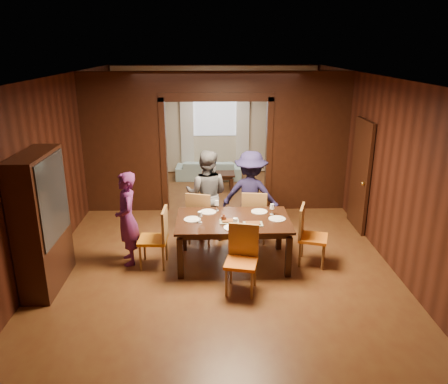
{
  "coord_description": "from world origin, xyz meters",
  "views": [
    {
      "loc": [
        -0.12,
        -7.31,
        3.38
      ],
      "look_at": [
        0.1,
        -0.4,
        1.05
      ],
      "focal_mm": 35.0,
      "sensor_mm": 36.0,
      "label": 1
    }
  ],
  "objects_px": {
    "chair_far_r": "(254,215)",
    "chair_far_l": "(202,216)",
    "coffee_table": "(218,181)",
    "chair_left": "(153,238)",
    "sofa": "(209,169)",
    "chair_near": "(241,261)",
    "person_navy": "(251,195)",
    "chair_right": "(313,236)",
    "person_grey": "(207,194)",
    "dining_table": "(233,241)",
    "hutch": "(42,222)",
    "person_purple": "(127,219)"
  },
  "relations": [
    {
      "from": "chair_far_r",
      "to": "chair_far_l",
      "type": "bearing_deg",
      "value": 9.19
    },
    {
      "from": "coffee_table",
      "to": "chair_left",
      "type": "height_order",
      "value": "chair_left"
    },
    {
      "from": "sofa",
      "to": "chair_near",
      "type": "bearing_deg",
      "value": 96.93
    },
    {
      "from": "sofa",
      "to": "coffee_table",
      "type": "bearing_deg",
      "value": 107.2
    },
    {
      "from": "chair_far_r",
      "to": "chair_near",
      "type": "bearing_deg",
      "value": 86.23
    },
    {
      "from": "coffee_table",
      "to": "chair_left",
      "type": "bearing_deg",
      "value": -105.72
    },
    {
      "from": "person_navy",
      "to": "chair_far_r",
      "type": "bearing_deg",
      "value": 125.26
    },
    {
      "from": "chair_right",
      "to": "chair_far_l",
      "type": "height_order",
      "value": "same"
    },
    {
      "from": "person_navy",
      "to": "chair_near",
      "type": "xyz_separation_m",
      "value": [
        -0.3,
        -1.89,
        -0.33
      ]
    },
    {
      "from": "chair_left",
      "to": "chair_right",
      "type": "height_order",
      "value": "same"
    },
    {
      "from": "chair_right",
      "to": "person_grey",
      "type": "bearing_deg",
      "value": 74.12
    },
    {
      "from": "sofa",
      "to": "dining_table",
      "type": "xyz_separation_m",
      "value": [
        0.4,
        -4.75,
        0.13
      ]
    },
    {
      "from": "sofa",
      "to": "chair_left",
      "type": "relative_size",
      "value": 1.77
    },
    {
      "from": "person_navy",
      "to": "hutch",
      "type": "bearing_deg",
      "value": 42.47
    },
    {
      "from": "hutch",
      "to": "person_grey",
      "type": "bearing_deg",
      "value": 35.53
    },
    {
      "from": "person_navy",
      "to": "hutch",
      "type": "relative_size",
      "value": 0.81
    },
    {
      "from": "chair_near",
      "to": "person_navy",
      "type": "bearing_deg",
      "value": 93.93
    },
    {
      "from": "chair_far_r",
      "to": "chair_right",
      "type": "bearing_deg",
      "value": 140.78
    },
    {
      "from": "hutch",
      "to": "person_purple",
      "type": "bearing_deg",
      "value": 32.07
    },
    {
      "from": "person_purple",
      "to": "person_navy",
      "type": "distance_m",
      "value": 2.26
    },
    {
      "from": "person_navy",
      "to": "chair_right",
      "type": "distance_m",
      "value": 1.45
    },
    {
      "from": "chair_far_r",
      "to": "hutch",
      "type": "distance_m",
      "value": 3.54
    },
    {
      "from": "coffee_table",
      "to": "chair_far_l",
      "type": "xyz_separation_m",
      "value": [
        -0.35,
        -3.06,
        0.28
      ]
    },
    {
      "from": "person_grey",
      "to": "coffee_table",
      "type": "bearing_deg",
      "value": -83.35
    },
    {
      "from": "dining_table",
      "to": "chair_left",
      "type": "height_order",
      "value": "chair_left"
    },
    {
      "from": "chair_far_l",
      "to": "chair_left",
      "type": "bearing_deg",
      "value": 65.16
    },
    {
      "from": "coffee_table",
      "to": "chair_left",
      "type": "distance_m",
      "value": 4.11
    },
    {
      "from": "coffee_table",
      "to": "chair_right",
      "type": "relative_size",
      "value": 0.82
    },
    {
      "from": "person_navy",
      "to": "chair_left",
      "type": "height_order",
      "value": "person_navy"
    },
    {
      "from": "coffee_table",
      "to": "chair_near",
      "type": "distance_m",
      "value": 4.78
    },
    {
      "from": "person_purple",
      "to": "chair_far_l",
      "type": "relative_size",
      "value": 1.57
    },
    {
      "from": "person_navy",
      "to": "chair_left",
      "type": "bearing_deg",
      "value": 48.3
    },
    {
      "from": "sofa",
      "to": "chair_far_r",
      "type": "distance_m",
      "value": 3.99
    },
    {
      "from": "chair_right",
      "to": "sofa",
      "type": "bearing_deg",
      "value": 37.0
    },
    {
      "from": "person_grey",
      "to": "person_navy",
      "type": "xyz_separation_m",
      "value": [
        0.79,
        -0.06,
        -0.01
      ]
    },
    {
      "from": "person_navy",
      "to": "chair_far_l",
      "type": "height_order",
      "value": "person_navy"
    },
    {
      "from": "dining_table",
      "to": "hutch",
      "type": "height_order",
      "value": "hutch"
    },
    {
      "from": "coffee_table",
      "to": "hutch",
      "type": "bearing_deg",
      "value": -120.01
    },
    {
      "from": "chair_left",
      "to": "hutch",
      "type": "bearing_deg",
      "value": -67.6
    },
    {
      "from": "chair_right",
      "to": "chair_near",
      "type": "bearing_deg",
      "value": 141.48
    },
    {
      "from": "sofa",
      "to": "dining_table",
      "type": "relative_size",
      "value": 0.96
    },
    {
      "from": "person_grey",
      "to": "hutch",
      "type": "distance_m",
      "value": 2.87
    },
    {
      "from": "person_grey",
      "to": "coffee_table",
      "type": "distance_m",
      "value": 2.9
    },
    {
      "from": "chair_right",
      "to": "coffee_table",
      "type": "bearing_deg",
      "value": 37.89
    },
    {
      "from": "sofa",
      "to": "chair_far_r",
      "type": "height_order",
      "value": "chair_far_r"
    },
    {
      "from": "coffee_table",
      "to": "chair_far_r",
      "type": "xyz_separation_m",
      "value": [
        0.59,
        -3.04,
        0.28
      ]
    },
    {
      "from": "person_purple",
      "to": "person_navy",
      "type": "xyz_separation_m",
      "value": [
        2.05,
        0.94,
        0.05
      ]
    },
    {
      "from": "person_purple",
      "to": "chair_right",
      "type": "xyz_separation_m",
      "value": [
        2.97,
        -0.14,
        -0.28
      ]
    },
    {
      "from": "person_navy",
      "to": "hutch",
      "type": "xyz_separation_m",
      "value": [
        -3.12,
        -1.61,
        0.19
      ]
    },
    {
      "from": "person_navy",
      "to": "dining_table",
      "type": "relative_size",
      "value": 0.9
    }
  ]
}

